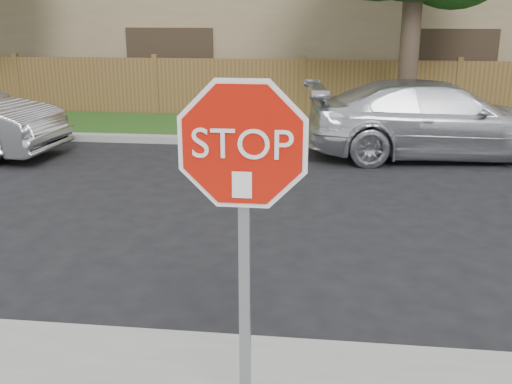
# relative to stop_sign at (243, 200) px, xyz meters

# --- Properties ---
(ground) EXTENTS (90.00, 90.00, 0.00)m
(ground) POSITION_rel_stop_sign_xyz_m (-0.28, 1.48, -1.83)
(ground) COLOR black
(ground) RESTS_ON ground
(far_curb) EXTENTS (70.00, 0.30, 0.15)m
(far_curb) POSITION_rel_stop_sign_xyz_m (-0.28, 9.63, -1.75)
(far_curb) COLOR gray
(far_curb) RESTS_ON ground
(grass_strip) EXTENTS (70.00, 3.00, 0.12)m
(grass_strip) POSITION_rel_stop_sign_xyz_m (-0.28, 11.28, -1.77)
(grass_strip) COLOR #1E4714
(grass_strip) RESTS_ON ground
(fence) EXTENTS (70.00, 0.12, 1.60)m
(fence) POSITION_rel_stop_sign_xyz_m (-0.28, 12.88, -1.03)
(fence) COLOR brown
(fence) RESTS_ON ground
(stop_sign) EXTENTS (1.01, 0.13, 2.55)m
(stop_sign) POSITION_rel_stop_sign_xyz_m (0.00, 0.00, 0.00)
(stop_sign) COLOR gray
(stop_sign) RESTS_ON sidewalk_near
(sedan_right) EXTENTS (5.45, 2.76, 1.52)m
(sedan_right) POSITION_rel_stop_sign_xyz_m (2.59, 9.01, -1.07)
(sedan_right) COLOR silver
(sedan_right) RESTS_ON ground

